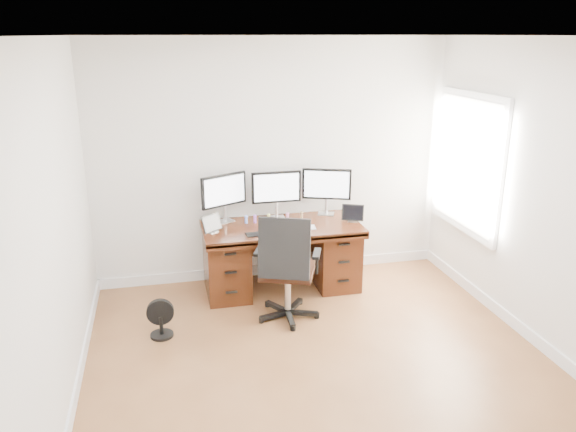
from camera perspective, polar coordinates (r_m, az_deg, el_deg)
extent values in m
plane|color=brown|center=(4.81, 4.23, -16.36)|extent=(4.50, 4.50, 0.00)
cube|color=white|center=(6.30, -1.55, 5.52)|extent=(4.00, 0.10, 2.70)
cube|color=white|center=(5.15, 26.36, 0.77)|extent=(0.10, 4.50, 2.70)
cube|color=white|center=(6.31, 17.78, 5.15)|extent=(0.04, 1.30, 1.50)
cube|color=white|center=(6.30, 17.62, 5.14)|extent=(0.01, 1.15, 1.35)
cube|color=#3D1A0C|center=(6.05, -0.64, -1.17)|extent=(1.70, 0.80, 0.05)
cube|color=#3D1A0C|center=(6.12, -6.25, -4.82)|extent=(0.45, 0.70, 0.70)
cube|color=#3D1A0C|center=(6.36, 4.65, -3.87)|extent=(0.45, 0.70, 0.70)
cube|color=black|center=(6.40, -1.22, -2.22)|extent=(0.74, 0.03, 0.40)
cylinder|color=black|center=(5.73, -0.03, -9.77)|extent=(0.76, 0.76, 0.08)
cylinder|color=silver|center=(5.61, -0.03, -7.49)|extent=(0.06, 0.06, 0.42)
cube|color=black|center=(5.53, -0.03, -5.53)|extent=(0.65, 0.63, 0.07)
cube|color=black|center=(5.20, -0.39, -3.34)|extent=(0.47, 0.22, 0.58)
cube|color=black|center=(5.50, -2.96, -3.54)|extent=(0.15, 0.26, 0.03)
cube|color=black|center=(5.42, 2.95, -3.86)|extent=(0.15, 0.26, 0.03)
cylinder|color=black|center=(5.53, -12.68, -11.70)|extent=(0.22, 0.22, 0.03)
cylinder|color=black|center=(5.48, -12.76, -10.76)|extent=(0.04, 0.04, 0.18)
cylinder|color=black|center=(5.42, -12.85, -9.57)|extent=(0.25, 0.07, 0.25)
cube|color=silver|center=(6.20, -6.43, -0.50)|extent=(0.22, 0.21, 0.01)
cylinder|color=silver|center=(6.17, -6.45, 0.24)|extent=(0.04, 0.04, 0.18)
cube|color=black|center=(6.10, -6.54, 2.62)|extent=(0.51, 0.27, 0.35)
cube|color=white|center=(6.08, -6.44, 2.58)|extent=(0.45, 0.22, 0.30)
cube|color=silver|center=(6.29, -1.18, -0.13)|extent=(0.18, 0.14, 0.01)
cylinder|color=silver|center=(6.26, -1.18, 0.61)|extent=(0.04, 0.04, 0.18)
cube|color=black|center=(6.19, -1.20, 2.95)|extent=(0.55, 0.04, 0.35)
cube|color=white|center=(6.17, -1.16, 2.91)|extent=(0.50, 0.00, 0.30)
cube|color=silver|center=(6.43, 3.89, 0.24)|extent=(0.22, 0.19, 0.01)
cylinder|color=silver|center=(6.40, 3.90, 0.96)|extent=(0.04, 0.04, 0.18)
cube|color=black|center=(6.33, 3.95, 3.26)|extent=(0.53, 0.23, 0.35)
cube|color=white|center=(6.31, 3.94, 3.21)|extent=(0.47, 0.18, 0.30)
cube|color=silver|center=(5.88, -7.70, -1.58)|extent=(0.13, 0.12, 0.01)
cube|color=black|center=(5.85, -7.74, -0.71)|extent=(0.23, 0.20, 0.17)
cube|color=silver|center=(6.20, 6.60, -0.50)|extent=(0.12, 0.11, 0.01)
cube|color=black|center=(6.17, 6.63, 0.33)|extent=(0.25, 0.16, 0.17)
cube|color=white|center=(5.91, 0.17, -1.31)|extent=(0.33, 0.18, 0.01)
cube|color=silver|center=(5.96, 2.09, -1.16)|extent=(0.16, 0.16, 0.01)
cube|color=black|center=(5.77, -3.26, -1.85)|extent=(0.21, 0.14, 0.01)
cube|color=black|center=(6.06, -0.49, -0.84)|extent=(0.13, 0.09, 0.01)
cylinder|color=#6884ED|center=(6.11, -4.27, -0.48)|extent=(0.03, 0.03, 0.06)
sphere|color=#6884ED|center=(6.09, -4.28, -0.09)|extent=(0.04, 0.04, 0.04)
cylinder|color=#B760E2|center=(6.12, -3.37, -0.41)|extent=(0.03, 0.03, 0.06)
sphere|color=#B760E2|center=(6.11, -3.38, -0.02)|extent=(0.04, 0.04, 0.04)
cylinder|color=#CAC05C|center=(6.15, -1.98, -0.31)|extent=(0.03, 0.03, 0.06)
sphere|color=#CAC05C|center=(6.13, -1.98, 0.08)|extent=(0.04, 0.04, 0.04)
cylinder|color=pink|center=(6.19, -0.05, -0.17)|extent=(0.03, 0.03, 0.06)
sphere|color=pink|center=(6.18, -0.06, 0.21)|extent=(0.04, 0.04, 0.04)
cylinder|color=olive|center=(6.23, 1.38, -0.07)|extent=(0.03, 0.03, 0.06)
sphere|color=olive|center=(6.21, 1.39, 0.32)|extent=(0.04, 0.04, 0.04)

